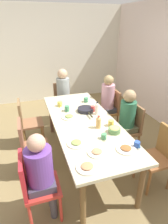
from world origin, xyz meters
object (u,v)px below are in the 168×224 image
at_px(chair_2, 160,154).
at_px(cup_4, 104,136).
at_px(chair_0, 30,145).
at_px(chair_1, 27,120).
at_px(chair_3, 34,184).
at_px(plate_0, 76,143).
at_px(chair_4, 63,100).
at_px(bottle_1, 98,122).
at_px(cup_6, 86,100).
at_px(bowl_0, 114,130).
at_px(chair_5, 130,126).
at_px(serving_pan, 86,110).
at_px(cup_3, 60,104).
at_px(dining_table, 84,125).
at_px(person_5, 127,117).
at_px(cup_0, 93,109).
at_px(plate_4, 126,149).
at_px(cup_5, 67,109).
at_px(plate_3, 87,167).
at_px(plate_1, 69,117).
at_px(person_3, 41,170).
at_px(chair_6, 110,108).
at_px(bottle_0, 97,109).
at_px(cup_2, 137,144).
at_px(person_6, 107,100).
at_px(person_4, 63,92).
at_px(cup_1, 111,123).

bearing_deg(chair_2, cup_4, -107.51).
bearing_deg(chair_0, chair_1, 180.00).
bearing_deg(chair_3, plate_0, 112.92).
relative_size(chair_4, bottle_1, 4.68).
bearing_deg(cup_6, bowl_0, 1.05).
relative_size(chair_5, bowl_0, 5.38).
distance_m(serving_pan, cup_3, 0.52).
distance_m(chair_4, plate_0, 2.15).
bearing_deg(dining_table, cup_6, 158.89).
height_order(dining_table, person_5, person_5).
height_order(cup_0, cup_6, cup_0).
xyz_separation_m(chair_2, plate_4, (0.06, -0.60, 0.27)).
bearing_deg(cup_5, plate_3, -5.03).
distance_m(chair_0, chair_1, 0.79).
height_order(chair_2, cup_0, chair_2).
height_order(person_5, cup_5, person_5).
bearing_deg(plate_1, dining_table, 47.31).
distance_m(person_3, chair_6, 2.25).
height_order(dining_table, cup_6, cup_6).
xyz_separation_m(chair_3, cup_4, (-0.24, 0.94, 0.30)).
distance_m(chair_2, chair_6, 1.58).
relative_size(chair_3, chair_6, 1.00).
bearing_deg(bowl_0, bottle_0, -178.21).
xyz_separation_m(plate_3, cup_6, (-1.69, 0.56, 0.03)).
relative_size(cup_2, cup_4, 1.03).
xyz_separation_m(bottle_0, bottle_1, (0.42, -0.14, -0.01)).
bearing_deg(cup_0, plate_1, -78.76).
relative_size(chair_1, serving_pan, 1.97).
bearing_deg(chair_1, cup_6, 85.52).
distance_m(dining_table, chair_6, 1.17).
distance_m(person_3, cup_0, 1.46).
bearing_deg(chair_1, plate_0, 22.92).
distance_m(dining_table, person_6, 1.09).
bearing_deg(plate_4, cup_3, -161.89).
xyz_separation_m(dining_table, plate_0, (0.55, -0.28, 0.09)).
distance_m(chair_6, serving_pan, 0.91).
xyz_separation_m(chair_0, person_3, (0.79, 0.09, 0.18)).
xyz_separation_m(serving_pan, bottle_1, (0.57, -0.00, 0.06)).
relative_size(bottle_0, bottle_1, 1.12).
bearing_deg(chair_1, plate_3, 17.29).
bearing_deg(chair_6, person_6, -90.00).
distance_m(chair_5, plate_4, 1.07).
height_order(bowl_0, cup_0, cup_0).
bearing_deg(cup_3, person_4, 163.31).
xyz_separation_m(chair_6, plate_1, (0.61, -1.04, 0.27)).
height_order(chair_0, plate_3, chair_0).
distance_m(person_6, cup_3, 1.01).
relative_size(plate_3, plate_4, 1.00).
xyz_separation_m(chair_1, chair_2, (1.58, 1.69, 0.00)).
bearing_deg(cup_6, cup_1, 3.46).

